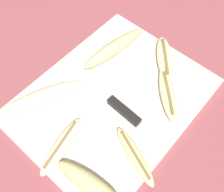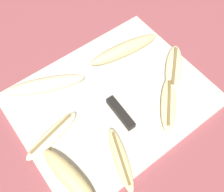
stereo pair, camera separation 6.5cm
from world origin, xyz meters
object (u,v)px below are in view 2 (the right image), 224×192
object	(u,v)px
banana_bright_far	(53,137)
banana_soft_right	(168,104)
banana_ripe_center	(121,159)
banana_cream_curved	(174,67)
knife	(114,105)
banana_golden_short	(69,176)
banana_pale_long	(45,85)
banana_mellow_near	(124,49)

from	to	relation	value
banana_bright_far	banana_soft_right	xyz separation A→B (m)	(0.27, -0.10, -0.00)
banana_ripe_center	banana_cream_curved	bearing A→B (deg)	22.31
knife	banana_bright_far	size ratio (longest dim) A/B	1.53
banana_cream_curved	banana_ripe_center	size ratio (longest dim) A/B	0.93
banana_soft_right	banana_ripe_center	distance (m)	0.18
banana_soft_right	banana_cream_curved	xyz separation A→B (m)	(0.09, 0.07, 0.00)
banana_bright_far	banana_ripe_center	xyz separation A→B (m)	(0.09, -0.13, -0.00)
banana_bright_far	banana_cream_curved	distance (m)	0.36
banana_golden_short	banana_pale_long	size ratio (longest dim) A/B	0.82
banana_pale_long	banana_ripe_center	distance (m)	0.27
knife	banana_mellow_near	bearing A→B (deg)	45.55
banana_bright_far	banana_golden_short	size ratio (longest dim) A/B	0.95
banana_mellow_near	banana_cream_curved	size ratio (longest dim) A/B	1.47
banana_mellow_near	banana_pale_long	bearing A→B (deg)	171.91
banana_golden_short	knife	bearing A→B (deg)	24.15
banana_bright_far	banana_soft_right	bearing A→B (deg)	-19.56
banana_soft_right	banana_cream_curved	world-z (taller)	banana_cream_curved
banana_golden_short	banana_soft_right	world-z (taller)	banana_golden_short
knife	banana_cream_curved	world-z (taller)	banana_cream_curved
banana_mellow_near	banana_ripe_center	world-z (taller)	banana_mellow_near
knife	banana_mellow_near	world-z (taller)	banana_mellow_near
knife	banana_ripe_center	xyz separation A→B (m)	(-0.07, -0.12, 0.00)
knife	banana_pale_long	size ratio (longest dim) A/B	1.20
banana_bright_far	banana_cream_curved	world-z (taller)	banana_bright_far
banana_golden_short	banana_cream_curved	xyz separation A→B (m)	(0.38, 0.08, -0.01)
banana_mellow_near	banana_golden_short	world-z (taller)	banana_mellow_near
banana_pale_long	banana_ripe_center	size ratio (longest dim) A/B	1.31
banana_ripe_center	banana_bright_far	bearing A→B (deg)	124.52
banana_golden_short	banana_pale_long	world-z (taller)	banana_golden_short
banana_mellow_near	banana_soft_right	size ratio (longest dim) A/B	1.52
banana_ripe_center	banana_soft_right	bearing A→B (deg)	11.83
banana_pale_long	banana_golden_short	bearing A→B (deg)	-108.04
banana_pale_long	banana_soft_right	world-z (taller)	banana_pale_long
banana_soft_right	banana_pale_long	bearing A→B (deg)	133.41
banana_bright_far	banana_pale_long	world-z (taller)	banana_pale_long
banana_mellow_near	banana_ripe_center	distance (m)	0.30
banana_bright_far	banana_golden_short	distance (m)	0.10
banana_cream_curved	banana_pale_long	bearing A→B (deg)	152.85
knife	banana_pale_long	distance (m)	0.18
banana_pale_long	banana_soft_right	bearing A→B (deg)	-46.59
banana_pale_long	banana_ripe_center	world-z (taller)	banana_pale_long
banana_pale_long	banana_cream_curved	xyz separation A→B (m)	(0.30, -0.15, -0.01)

